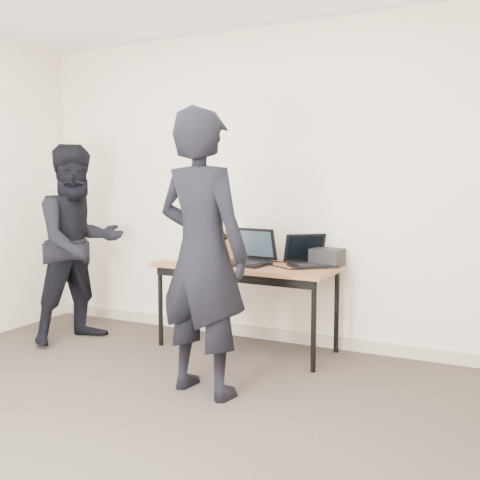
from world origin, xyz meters
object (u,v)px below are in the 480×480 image
Objects in this scene: person_typist at (202,253)px; person_observer at (79,244)px; laptop_beige at (194,254)px; leather_satchel at (238,245)px; laptop_right at (309,259)px; desk at (246,271)px; equipment_box at (327,257)px; laptop_center at (248,256)px.

person_typist reaches higher than person_observer.
laptop_beige and leather_satchel have the same top height.
laptop_right is at bearing 29.49° from laptop_beige.
equipment_box reaches higher than desk.
laptop_right reaches higher than equipment_box.
laptop_center reaches higher than leather_satchel.
laptop_center is 0.50m from laptop_right.
desk is at bearing -155.55° from laptop_center.
laptop_center reaches higher than laptop_right.
person_observer is (-0.93, -0.39, 0.09)m from laptop_beige.
laptop_center is 0.64m from equipment_box.
laptop_right reaches higher than desk.
person_typist is (-0.37, -1.09, 0.15)m from laptop_right.
person_observer reaches higher than laptop_right.
equipment_box is at bearing -12.07° from laptop_right.
equipment_box is at bearing 23.69° from laptop_center.
laptop_center is 0.99m from person_typist.
person_observer reaches higher than desk.
leather_satchel is at bearing 131.08° from desk.
laptop_center reaches higher than desk.
leather_satchel is at bearing -43.52° from person_observer.
desk is at bearing -163.07° from equipment_box.
desk is 6.41× the size of equipment_box.
leather_satchel is (-0.20, 0.22, 0.06)m from laptop_center.
equipment_box is at bearing 32.11° from laptop_beige.
person_typist is at bearing -148.92° from laptop_right.
laptop_right is 1.26× the size of leather_satchel.
person_observer is at bearing -164.34° from equipment_box.
laptop_center is (0.02, 0.01, 0.12)m from desk.
person_observer is (-1.43, -0.38, 0.20)m from desk.
laptop_right is 0.26× the size of person_typist.
laptop_right is at bearing 20.50° from laptop_center.
equipment_box is at bearing -103.97° from person_typist.
laptop_beige is 0.40m from leather_satchel.
person_observer reaches higher than laptop_center.
laptop_right is (1.00, 0.12, 0.01)m from laptop_beige.
leather_satchel is 1.58× the size of equipment_box.
desk is at bearing -58.71° from leather_satchel.
person_typist is (-0.50, -1.16, 0.14)m from equipment_box.
desk is at bearing -54.56° from person_observer.
desk is 0.51m from laptop_beige.
desk is 4.05× the size of leather_satchel.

